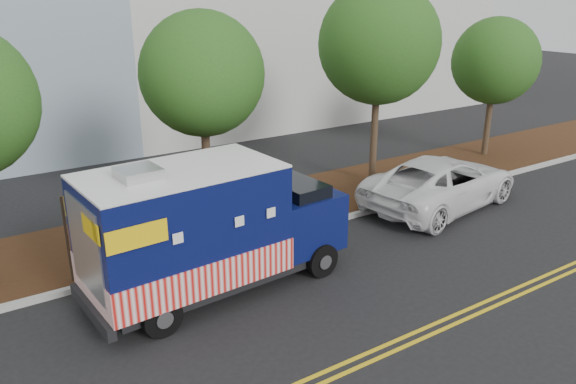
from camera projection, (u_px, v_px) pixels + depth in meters
ground at (228, 277)px, 14.52m from camera, size 120.00×120.00×0.00m
curb at (205, 255)px, 15.60m from camera, size 120.00×0.18×0.15m
mulch_strip at (176, 229)px, 17.25m from camera, size 120.00×4.00×0.15m
centerline_near at (333, 368)px, 11.01m from camera, size 120.00×0.10×0.01m
centerline_far at (341, 375)px, 10.81m from camera, size 120.00×0.10×0.01m
tree_b at (202, 75)px, 16.20m from camera, size 3.63×3.63×6.54m
tree_c at (379, 44)px, 19.71m from camera, size 4.31×4.31×7.41m
tree_d at (495, 61)px, 23.59m from camera, size 3.62×3.62×6.02m
sign_post at (67, 242)px, 13.70m from camera, size 0.06×0.06×2.40m
food_truck at (206, 232)px, 13.37m from camera, size 6.71×2.90×3.46m
white_car at (441, 182)px, 19.06m from camera, size 6.58×3.81×1.73m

